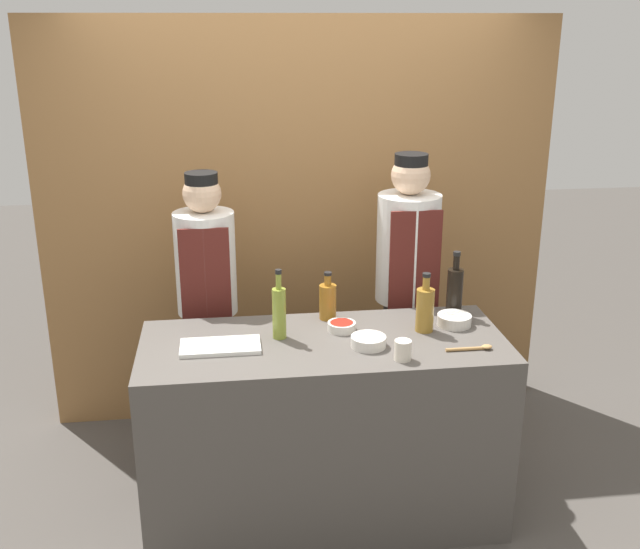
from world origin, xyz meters
The scene contains 15 objects.
ground_plane centered at (0.00, 0.00, 0.00)m, with size 14.00×14.00×0.00m, color #4C4742.
cabinet_wall centered at (0.00, 1.16, 1.20)m, with size 3.00×0.18×2.40m.
counter centered at (0.00, 0.00, 0.47)m, with size 1.71×0.71×0.95m.
sauce_bowl_green centered at (0.19, -0.09, 0.98)m, with size 0.16×0.16×0.05m.
sauce_bowl_red centered at (0.10, 0.11, 0.97)m, with size 0.14×0.14×0.04m.
sauce_bowl_orange centered at (0.66, 0.11, 0.98)m, with size 0.17×0.17×0.05m.
cutting_board centered at (-0.48, -0.02, 0.96)m, with size 0.36×0.19×0.02m.
bottle_oil centered at (-0.20, 0.07, 1.08)m, with size 0.06×0.06×0.34m.
bottle_soy centered at (0.70, 0.24, 1.08)m, with size 0.08×0.08×0.33m.
bottle_amber centered at (0.06, 0.27, 1.04)m, with size 0.09×0.09×0.25m.
bottle_vinegar centered at (0.50, 0.06, 1.06)m, with size 0.09×0.09×0.29m.
cup_cream centered at (0.32, -0.24, 0.99)m, with size 0.08×0.08×0.09m.
wooden_spoon centered at (0.66, -0.19, 0.96)m, with size 0.22×0.04×0.02m.
chef_left centered at (-0.55, 0.63, 0.89)m, with size 0.32×0.32×1.63m.
chef_right centered at (0.55, 0.63, 0.93)m, with size 0.34×0.34×1.70m.
Camera 1 is at (-0.43, -3.17, 2.38)m, focal length 42.00 mm.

